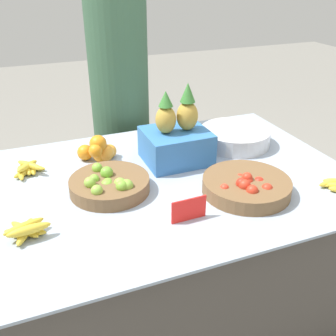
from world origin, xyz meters
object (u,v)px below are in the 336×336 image
Objects in this scene: tomato_basket at (246,186)px; lime_bowl at (110,184)px; produce_crate at (176,139)px; vendor_person at (121,113)px; metal_bowl at (235,137)px; price_sign at (189,209)px.

lime_bowl is at bearing 157.47° from tomato_basket.
tomato_basket is 0.42m from produce_crate.
lime_bowl is at bearing -108.45° from vendor_person.
produce_crate reaches higher than lime_bowl.
produce_crate reaches higher than metal_bowl.
lime_bowl is 0.94m from vendor_person.
produce_crate reaches higher than price_sign.
metal_bowl is 0.74m from price_sign.
price_sign is (0.22, -0.31, 0.01)m from lime_bowl.
metal_bowl is at bearing 9.56° from produce_crate.
price_sign is at bearing -133.50° from metal_bowl.
produce_crate reaches higher than tomato_basket.
vendor_person is at bearing 71.55° from lime_bowl.
vendor_person is (-0.08, 0.73, -0.10)m from produce_crate.
lime_bowl is 0.38m from price_sign.
lime_bowl is 0.42m from produce_crate.
produce_crate is 0.74m from vendor_person.
lime_bowl is at bearing -162.73° from metal_bowl.
lime_bowl is 0.89× the size of produce_crate.
produce_crate is 0.22× the size of vendor_person.
price_sign is at bearing -54.20° from lime_bowl.
vendor_person is (-0.44, 0.66, -0.03)m from metal_bowl.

